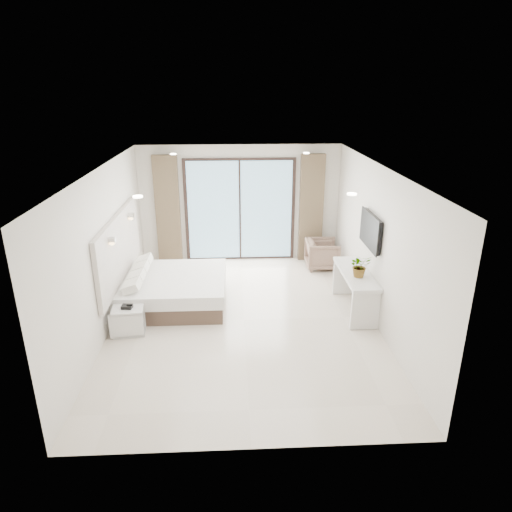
# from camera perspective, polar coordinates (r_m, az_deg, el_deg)

# --- Properties ---
(ground) EXTENTS (6.20, 6.20, 0.00)m
(ground) POSITION_cam_1_polar(r_m,az_deg,el_deg) (8.23, -1.51, -7.96)
(ground) COLOR beige
(ground) RESTS_ON ground
(room_shell) EXTENTS (4.62, 6.22, 2.72)m
(room_shell) POSITION_cam_1_polar(r_m,az_deg,el_deg) (8.40, -3.12, 4.29)
(room_shell) COLOR silver
(room_shell) RESTS_ON ground
(bed) EXTENTS (1.95, 1.86, 0.68)m
(bed) POSITION_cam_1_polar(r_m,az_deg,el_deg) (8.84, -10.36, -4.14)
(bed) COLOR brown
(bed) RESTS_ON ground
(nightstand) EXTENTS (0.55, 0.47, 0.46)m
(nightstand) POSITION_cam_1_polar(r_m,az_deg,el_deg) (8.01, -15.61, -7.75)
(nightstand) COLOR silver
(nightstand) RESTS_ON ground
(phone) EXTENTS (0.18, 0.15, 0.06)m
(phone) POSITION_cam_1_polar(r_m,az_deg,el_deg) (7.88, -15.83, -6.12)
(phone) COLOR black
(phone) RESTS_ON nightstand
(console_desk) EXTENTS (0.50, 1.59, 0.77)m
(console_desk) POSITION_cam_1_polar(r_m,az_deg,el_deg) (8.51, 12.29, -3.25)
(console_desk) COLOR silver
(console_desk) RESTS_ON ground
(plant) EXTENTS (0.43, 0.46, 0.31)m
(plant) POSITION_cam_1_polar(r_m,az_deg,el_deg) (8.19, 12.85, -1.50)
(plant) COLOR #33662D
(plant) RESTS_ON console_desk
(armchair) EXTENTS (0.66, 0.71, 0.72)m
(armchair) POSITION_cam_1_polar(r_m,az_deg,el_deg) (10.47, 8.29, 0.41)
(armchair) COLOR #7F6653
(armchair) RESTS_ON ground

